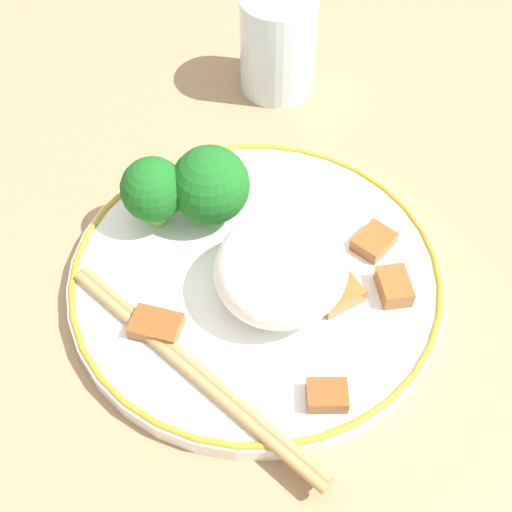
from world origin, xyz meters
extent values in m
plane|color=#9E7A56|center=(0.00, 0.00, 0.00)|extent=(3.00, 3.00, 0.00)
cylinder|color=white|center=(0.00, 0.00, 0.01)|extent=(0.27, 0.27, 0.01)
torus|color=#B28C26|center=(0.00, 0.00, 0.01)|extent=(0.27, 0.27, 0.01)
ellipsoid|color=white|center=(-0.01, -0.02, 0.04)|extent=(0.09, 0.09, 0.05)
cylinder|color=#7FB756|center=(0.03, 0.05, 0.02)|extent=(0.01, 0.01, 0.01)
sphere|color=#19601E|center=(0.03, 0.05, 0.05)|extent=(0.06, 0.06, 0.06)
cylinder|color=#7FB756|center=(0.01, 0.09, 0.02)|extent=(0.02, 0.02, 0.02)
sphere|color=#19601E|center=(0.01, 0.09, 0.05)|extent=(0.05, 0.05, 0.05)
cube|color=brown|center=(0.06, -0.06, 0.02)|extent=(0.03, 0.03, 0.01)
cube|color=brown|center=(0.03, -0.09, 0.02)|extent=(0.04, 0.03, 0.01)
cube|color=brown|center=(-0.07, -0.09, 0.02)|extent=(0.03, 0.03, 0.01)
cube|color=brown|center=(0.03, -0.02, 0.02)|extent=(0.04, 0.04, 0.01)
cube|color=brown|center=(-0.07, 0.04, 0.02)|extent=(0.03, 0.04, 0.01)
cube|color=#995B28|center=(0.01, -0.06, 0.02)|extent=(0.04, 0.04, 0.01)
cylinder|color=#AD8451|center=(-0.09, 0.00, 0.02)|extent=(0.07, 0.22, 0.01)
cylinder|color=#AD8451|center=(-0.09, 0.00, 0.02)|extent=(0.07, 0.22, 0.01)
cylinder|color=silver|center=(0.21, 0.09, 0.04)|extent=(0.07, 0.07, 0.09)
camera|label=1|loc=(-0.27, -0.14, 0.42)|focal=50.00mm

